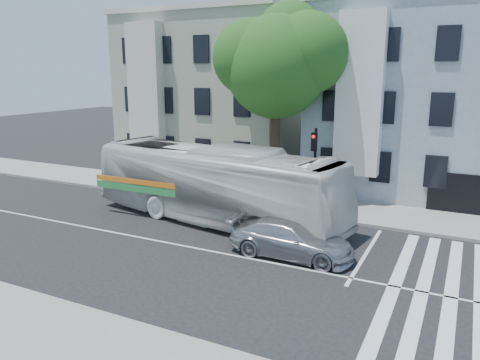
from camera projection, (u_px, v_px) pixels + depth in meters
The scene contains 10 objects.
ground at pixel (197, 249), 19.67m from camera, with size 120.00×120.00×0.00m, color black.
sidewalk_far at pixel (271, 201), 26.62m from camera, with size 80.00×4.00×0.15m, color gray.
sidewalk_near at pixel (42, 344), 12.67m from camera, with size 80.00×4.00×0.15m, color gray.
building_left at pixel (221, 96), 34.53m from camera, with size 12.00×10.00×11.00m, color #9EA48A.
building_right at pixel (423, 101), 28.46m from camera, with size 12.00×10.00×11.00m, color #84929E.
street_tree at pixel (279, 61), 25.47m from camera, with size 7.30×5.90×11.10m.
bus at pixel (215, 184), 22.86m from camera, with size 13.61×3.18×3.79m, color silver.
sedan at pixel (291, 239), 18.73m from camera, with size 5.05×2.05×1.47m, color #B2B4B9.
hedge at pixel (177, 188), 27.89m from camera, with size 8.50×0.84×0.70m, color #2A621F, non-canonical shape.
traffic_signal at pixel (314, 160), 23.49m from camera, with size 0.44×0.54×4.51m.
Camera 1 is at (9.86, -15.75, 7.29)m, focal length 35.00 mm.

